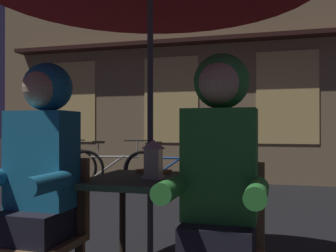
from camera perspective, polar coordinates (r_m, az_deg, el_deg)
The scene contains 11 objects.
cafe_table at distance 2.35m, azimuth -2.66°, elevation -10.13°, with size 0.72×0.72×0.74m.
lantern at distance 2.28m, azimuth -2.19°, elevation -4.80°, with size 0.11×0.11×0.23m.
chair_left at distance 2.26m, azimuth -17.80°, elevation -14.36°, with size 0.40×0.40×0.87m.
chair_right at distance 1.93m, azimuth 7.91°, elevation -16.90°, with size 0.40×0.40×0.87m.
person_left_hooded at distance 2.16m, azimuth -18.62°, elevation -5.42°, with size 0.45×0.56×1.40m.
person_right_hooded at distance 1.80m, azimuth 7.65°, elevation -6.46°, with size 0.45×0.56×1.40m.
shopfront_building at distance 7.92m, azimuth 9.01°, elevation 14.73°, with size 10.00×0.93×6.20m.
bicycle_nearest at distance 7.28m, azimuth -16.69°, elevation -5.74°, with size 1.68×0.15×0.84m.
bicycle_second at distance 6.66m, azimuth -7.99°, elevation -6.27°, with size 1.66×0.35×0.84m.
bicycle_third at distance 6.32m, azimuth 0.61°, elevation -6.59°, with size 1.68×0.20×0.84m.
book at distance 2.55m, azimuth -2.15°, elevation -6.78°, with size 0.20×0.14×0.02m, color olive.
Camera 1 is at (0.73, -2.20, 1.04)m, focal length 40.87 mm.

